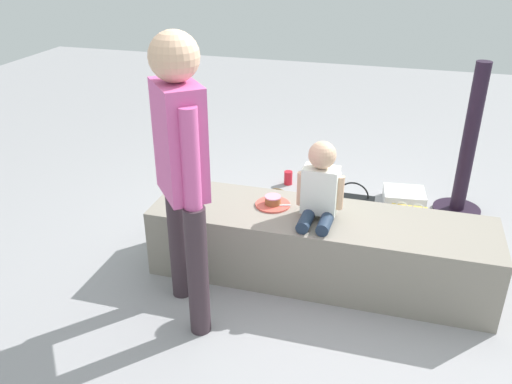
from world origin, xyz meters
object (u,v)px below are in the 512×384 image
gift_bag (407,227)px  cake_box_white (404,197)px  party_cup_red (288,178)px  handbag_black_leather (352,208)px  water_bottle_near_gift (337,181)px  child_seated (320,186)px  adult_standing (181,159)px  cake_plate (273,202)px  handbag_brown_canvas (277,216)px

gift_bag → cake_box_white: size_ratio=1.02×
party_cup_red → handbag_black_leather: 0.79m
water_bottle_near_gift → child_seated: bearing=-88.1°
gift_bag → handbag_black_leather: bearing=150.3°
water_bottle_near_gift → adult_standing: bearing=-108.5°
child_seated → cake_plate: 0.37m
gift_bag → handbag_black_leather: size_ratio=1.01×
handbag_black_leather → handbag_brown_canvas: (-0.50, -0.32, 0.02)m
adult_standing → water_bottle_near_gift: 2.07m
adult_standing → gift_bag: bearing=42.9°
gift_bag → handbag_brown_canvas: 0.92m
handbag_black_leather → handbag_brown_canvas: 0.59m
water_bottle_near_gift → handbag_black_leather: (0.17, -0.46, 0.01)m
child_seated → handbag_brown_canvas: child_seated is taller
cake_plate → handbag_brown_canvas: 0.53m
cake_box_white → handbag_brown_canvas: size_ratio=0.91×
cake_plate → gift_bag: (0.84, 0.50, -0.32)m
adult_standing → gift_bag: (1.18, 1.09, -0.82)m
child_seated → gift_bag: 0.94m
party_cup_red → handbag_brown_canvas: bearing=-82.9°
cake_box_white → handbag_brown_canvas: 1.15m
cake_plate → adult_standing: bearing=-119.4°
gift_bag → water_bottle_near_gift: bearing=130.2°
child_seated → adult_standing: adult_standing is taller
gift_bag → party_cup_red: (-1.01, 0.74, -0.08)m
cake_plate → gift_bag: size_ratio=0.68×
adult_standing → handbag_brown_canvas: adult_standing is taller
adult_standing → cake_box_white: bearing=56.6°
cake_plate → gift_bag: bearing=30.6°
child_seated → handbag_brown_canvas: 0.81m
child_seated → party_cup_red: (-0.47, 1.32, -0.60)m
water_bottle_near_gift → handbag_black_leather: handbag_black_leather is taller
party_cup_red → handbag_brown_canvas: handbag_brown_canvas is taller
adult_standing → child_seated: bearing=38.6°
handbag_black_leather → gift_bag: bearing=-29.7°
water_bottle_near_gift → handbag_black_leather: bearing=-69.1°
party_cup_red → water_bottle_near_gift: bearing=-6.3°
party_cup_red → cake_box_white: 0.99m
child_seated → water_bottle_near_gift: (-0.04, 1.27, -0.55)m
adult_standing → party_cup_red: 2.05m
adult_standing → cake_plate: (0.34, 0.60, -0.50)m
child_seated → handbag_brown_canvas: size_ratio=1.36×
child_seated → cake_box_white: (0.51, 1.23, -0.60)m
party_cup_red → child_seated: bearing=-70.2°
adult_standing → cake_plate: size_ratio=7.12×
water_bottle_near_gift → cake_box_white: size_ratio=0.72×
adult_standing → water_bottle_near_gift: adult_standing is taller
child_seated → adult_standing: size_ratio=0.30×
handbag_brown_canvas → cake_plate: bearing=-80.6°
gift_bag → party_cup_red: gift_bag is taller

